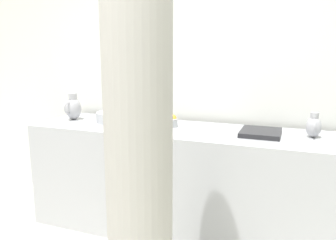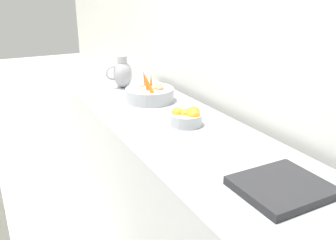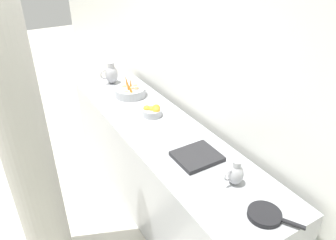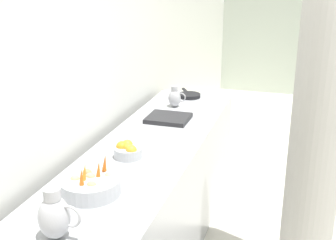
% 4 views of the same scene
% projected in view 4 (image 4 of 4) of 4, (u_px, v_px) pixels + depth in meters
% --- Properties ---
extents(tile_wall_left, '(0.10, 9.34, 3.00)m').
position_uv_depth(tile_wall_left, '(114.00, 49.00, 3.53)').
color(tile_wall_left, silver).
rests_on(tile_wall_left, ground_plane).
extents(prep_counter, '(0.72, 2.85, 0.93)m').
position_uv_depth(prep_counter, '(150.00, 201.00, 3.29)').
color(prep_counter, '#9EA0A5').
rests_on(prep_counter, ground_plane).
extents(vegetable_colander, '(0.34, 0.34, 0.22)m').
position_uv_depth(vegetable_colander, '(91.00, 185.00, 2.43)').
color(vegetable_colander, '#ADAFB5').
rests_on(vegetable_colander, prep_counter).
extents(orange_bowl, '(0.19, 0.19, 0.11)m').
position_uv_depth(orange_bowl, '(128.00, 150.00, 2.90)').
color(orange_bowl, '#ADAFB5').
rests_on(orange_bowl, prep_counter).
extents(metal_pitcher_tall, '(0.21, 0.15, 0.25)m').
position_uv_depth(metal_pitcher_tall, '(55.00, 216.00, 2.01)').
color(metal_pitcher_tall, '#A3A3A8').
rests_on(metal_pitcher_tall, prep_counter).
extents(metal_pitcher_short, '(0.16, 0.11, 0.19)m').
position_uv_depth(metal_pitcher_short, '(175.00, 98.00, 3.94)').
color(metal_pitcher_short, '#A3A3A8').
rests_on(metal_pitcher_short, prep_counter).
extents(counter_sink_basin, '(0.34, 0.30, 0.04)m').
position_uv_depth(counter_sink_basin, '(168.00, 118.00, 3.61)').
color(counter_sink_basin, '#232326').
rests_on(counter_sink_basin, prep_counter).
extents(skillet_on_counter, '(0.24, 0.32, 0.03)m').
position_uv_depth(skillet_on_counter, '(189.00, 95.00, 4.26)').
color(skillet_on_counter, black).
rests_on(skillet_on_counter, prep_counter).
extents(support_column, '(0.35, 0.35, 3.00)m').
position_uv_depth(support_column, '(325.00, 75.00, 2.66)').
color(support_column, '#9E9B93').
rests_on(support_column, ground_plane).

